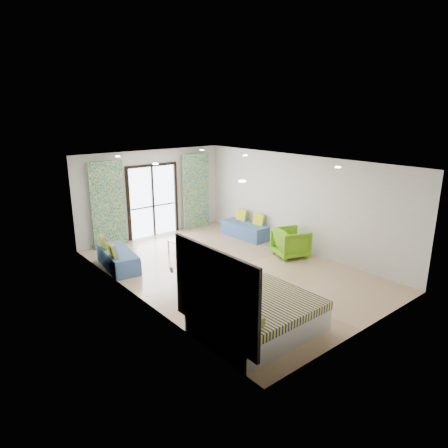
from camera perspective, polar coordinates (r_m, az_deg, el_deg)
floor at (r=10.12m, az=0.75°, el=-6.50°), size 5.00×7.50×0.01m
ceiling at (r=9.42m, az=0.81°, el=8.86°), size 5.00×7.50×0.01m
wall_back at (r=12.70m, az=-10.22°, el=4.30°), size 5.00×0.01×2.70m
wall_front at (r=7.37m, az=20.02°, el=-5.03°), size 5.00×0.01×2.70m
wall_left at (r=8.36m, az=-12.44°, el=-1.95°), size 0.01×7.50×2.70m
wall_right at (r=11.41m, az=10.44°, el=2.97°), size 0.01×7.50×2.70m
balcony_door at (r=12.70m, az=-10.14°, el=3.87°), size 1.76×0.08×2.28m
balcony_rail at (r=12.77m, az=-10.09°, el=2.53°), size 1.52×0.03×0.04m
curtain_left at (r=11.90m, az=-16.27°, el=2.63°), size 1.00×0.10×2.50m
curtain_right at (r=13.38m, az=-4.02°, el=4.67°), size 1.00×0.10×2.50m
downlight_a at (r=7.02m, az=2.62°, el=6.13°), size 0.12×0.12×0.02m
downlight_b at (r=9.12m, az=15.96°, el=7.82°), size 0.12×0.12×0.02m
downlight_c at (r=9.44m, az=-9.76°, el=8.46°), size 0.12×0.12×0.02m
downlight_d at (r=11.09m, az=3.04°, el=9.76°), size 0.12×0.12×0.02m
downlight_e at (r=11.21m, az=-14.94°, el=9.32°), size 0.12×0.12×0.02m
downlight_f at (r=12.63m, az=-3.18°, el=10.52°), size 0.12×0.12×0.02m
headboard at (r=6.48m, az=-1.46°, el=-9.82°), size 0.06×2.10×1.50m
switch_plate at (r=7.42m, az=-7.52°, el=-6.51°), size 0.02×0.10×0.10m
bed at (r=7.40m, az=4.74°, el=-12.91°), size 2.08×1.70×0.72m
daybed_left at (r=10.49m, az=-14.98°, el=-4.75°), size 0.85×1.71×0.81m
daybed_right at (r=12.57m, az=3.08°, el=-0.78°), size 0.69×1.64×0.80m
coffee_table at (r=11.23m, az=-6.26°, el=-2.51°), size 0.60×0.60×0.64m
vase at (r=11.17m, az=-6.40°, el=-1.98°), size 0.19×0.20×0.16m
armchair at (r=11.02m, az=9.54°, el=-2.44°), size 1.01×1.04×0.85m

